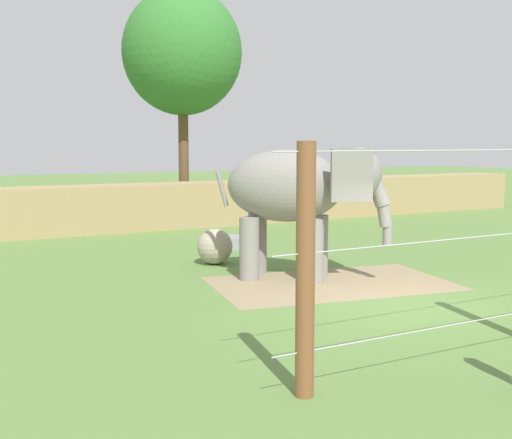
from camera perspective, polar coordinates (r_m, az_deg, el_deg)
The scene contains 7 objects.
ground_plane at distance 13.76m, azimuth 13.00°, elevation -7.34°, with size 120.00×120.00×0.00m, color #5B7F3D.
dirt_patch at distance 15.40m, azimuth 6.75°, elevation -5.68°, with size 5.60×3.33×0.01m, color #937F5B.
embankment_wall at distance 25.50m, azimuth -7.76°, elevation 1.26°, with size 36.00×1.80×1.75m, color tan.
elephant at distance 15.58m, azimuth 3.79°, elevation 2.46°, with size 3.73×3.54×3.24m.
enrichment_ball at distance 17.65m, azimuth -3.70°, elevation -2.41°, with size 0.99×0.99×0.99m, color tan.
water_tub at distance 20.44m, azimuth -2.34°, elevation -2.02°, with size 1.10×1.10×0.35m.
tree_far_left at distance 28.69m, azimuth -6.60°, elevation 14.57°, with size 5.17×5.17×9.95m.
Camera 1 is at (-8.84, -10.00, 3.33)m, focal length 44.82 mm.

